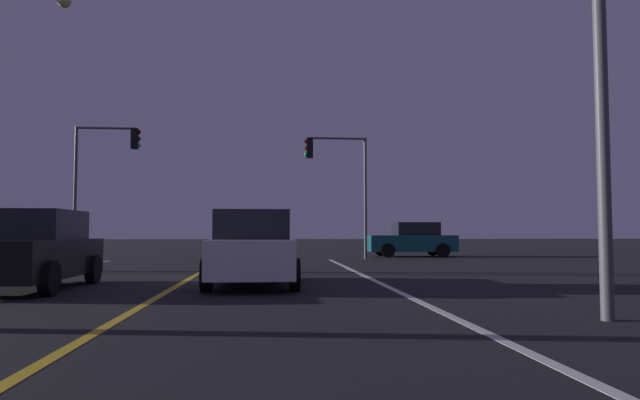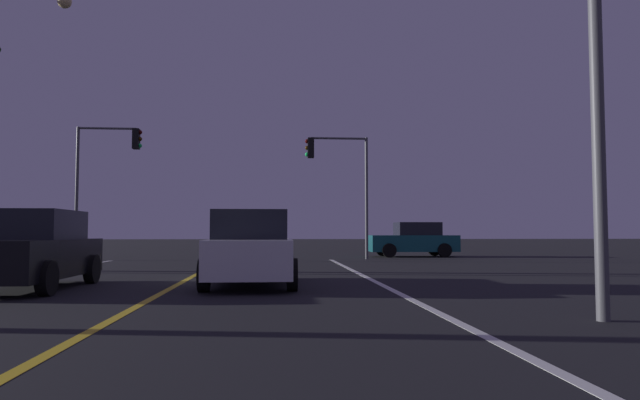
# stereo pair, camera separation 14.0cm
# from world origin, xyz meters

# --- Properties ---
(lane_edge_right) EXTENTS (0.16, 32.38, 0.01)m
(lane_edge_right) POSITION_xyz_m (4.72, 10.19, 0.00)
(lane_edge_right) COLOR silver
(lane_edge_right) RESTS_ON ground
(lane_center_divider) EXTENTS (0.16, 32.38, 0.01)m
(lane_center_divider) POSITION_xyz_m (0.00, 10.19, 0.00)
(lane_center_divider) COLOR gold
(lane_center_divider) RESTS_ON ground
(car_crossing_side) EXTENTS (4.30, 2.02, 1.70)m
(car_crossing_side) POSITION_xyz_m (9.11, 29.26, 0.82)
(car_crossing_side) COLOR black
(car_crossing_side) RESTS_ON ground
(car_lead_same_lane) EXTENTS (2.02, 4.30, 1.70)m
(car_lead_same_lane) POSITION_xyz_m (1.71, 14.50, 0.82)
(car_lead_same_lane) COLOR black
(car_lead_same_lane) RESTS_ON ground
(car_oncoming) EXTENTS (2.02, 4.30, 1.70)m
(car_oncoming) POSITION_xyz_m (-2.99, 14.08, 0.82)
(car_oncoming) COLOR black
(car_oncoming) RESTS_ON ground
(traffic_light_near_right) EXTENTS (2.86, 0.36, 5.52)m
(traffic_light_near_right) POSITION_xyz_m (5.06, 26.88, 4.08)
(traffic_light_near_right) COLOR #4C4C51
(traffic_light_near_right) RESTS_ON ground
(traffic_light_near_left) EXTENTS (2.82, 0.36, 5.83)m
(traffic_light_near_left) POSITION_xyz_m (-5.11, 26.88, 4.29)
(traffic_light_near_left) COLOR #4C4C51
(traffic_light_near_left) RESTS_ON ground
(street_lamp_left_mid) EXTENTS (2.64, 0.44, 8.75)m
(street_lamp_left_mid) POSITION_xyz_m (-6.17, 19.55, 5.52)
(street_lamp_left_mid) COLOR #4C4C51
(street_lamp_left_mid) RESTS_ON ground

